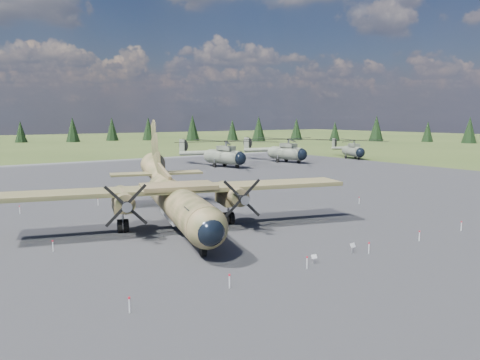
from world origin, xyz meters
TOP-DOWN VIEW (x-y plane):
  - ground at (0.00, 0.00)m, footprint 500.00×500.00m
  - apron at (0.00, 10.00)m, footprint 120.00×120.00m
  - transport_plane at (-5.51, 1.88)m, footprint 30.07×26.84m
  - helicopter_near at (25.31, 41.78)m, footprint 25.14×26.29m
  - helicopter_mid at (41.70, 42.24)m, footprint 23.88×25.78m
  - helicopter_far at (60.61, 40.34)m, footprint 22.80×22.80m
  - info_placard_left at (-2.82, -12.90)m, footprint 0.42×0.22m
  - info_placard_right at (1.18, -12.71)m, footprint 0.50×0.27m
  - barrier_fence at (-0.46, -0.08)m, footprint 33.12×29.62m
  - treeline at (8.38, 0.67)m, footprint 332.39×330.66m

SIDE VIEW (x-z plane):
  - ground at x=0.00m, z-range 0.00..0.00m
  - apron at x=0.00m, z-range -0.02..0.02m
  - info_placard_left at x=-2.82m, z-range 0.10..0.73m
  - info_placard_right at x=1.18m, z-range 0.12..0.87m
  - barrier_fence at x=-0.46m, z-range 0.08..0.93m
  - transport_plane at x=-5.51m, z-range -2.13..7.90m
  - helicopter_far at x=60.61m, z-range 0.94..5.46m
  - helicopter_mid at x=41.70m, z-range 1.09..6.32m
  - helicopter_near at x=25.31m, z-range 1.10..6.35m
  - treeline at x=8.38m, z-range -0.61..10.26m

